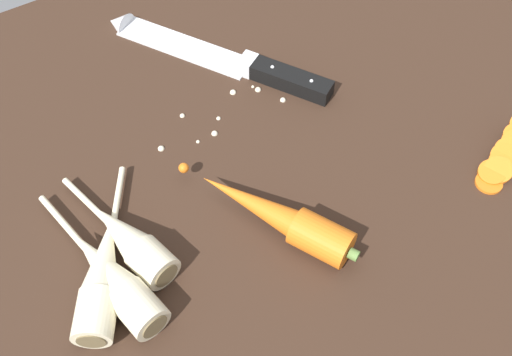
{
  "coord_description": "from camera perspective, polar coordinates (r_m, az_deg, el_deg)",
  "views": [
    {
      "loc": [
        -21.83,
        -35.73,
        55.65
      ],
      "look_at": [
        0.0,
        -2.0,
        1.5
      ],
      "focal_mm": 41.57,
      "sensor_mm": 36.0,
      "label": 1
    }
  ],
  "objects": [
    {
      "name": "parsnip_mid_right",
      "position": [
        0.62,
        -13.57,
        -9.41
      ],
      "size": [
        6.21,
        21.27,
        4.0
      ],
      "color": "beige",
      "rests_on": "ground_plane"
    },
    {
      "name": "carrot_slice_stack",
      "position": [
        0.76,
        23.04,
        2.26
      ],
      "size": [
        11.36,
        6.25,
        4.06
      ],
      "color": "orange",
      "rests_on": "ground_plane"
    },
    {
      "name": "parsnip_front",
      "position": [
        0.62,
        -14.58,
        -9.07
      ],
      "size": [
        13.39,
        19.03,
        4.0
      ],
      "color": "beige",
      "rests_on": "ground_plane"
    },
    {
      "name": "mince_crumbs",
      "position": [
        0.76,
        -2.17,
        6.9
      ],
      "size": [
        19.78,
        5.63,
        0.83
      ],
      "color": "beige",
      "rests_on": "ground_plane"
    },
    {
      "name": "ground_plane",
      "position": [
        0.71,
        -0.87,
        -0.59
      ],
      "size": [
        120.0,
        90.0,
        4.0
      ],
      "primitive_type": "cube",
      "color": "#332116"
    },
    {
      "name": "chefs_knife",
      "position": [
        0.83,
        -4.42,
        11.86
      ],
      "size": [
        20.1,
        31.83,
        4.18
      ],
      "color": "silver",
      "rests_on": "ground_plane"
    },
    {
      "name": "whole_carrot",
      "position": [
        0.64,
        2.22,
        -3.72
      ],
      "size": [
        11.53,
        20.7,
        4.2
      ],
      "color": "orange",
      "rests_on": "ground_plane"
    },
    {
      "name": "parsnip_mid_left",
      "position": [
        0.64,
        -12.03,
        -5.92
      ],
      "size": [
        6.37,
        18.08,
        4.0
      ],
      "color": "beige",
      "rests_on": "ground_plane"
    }
  ]
}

